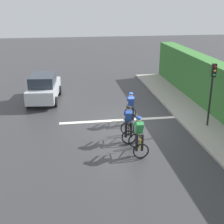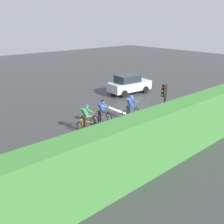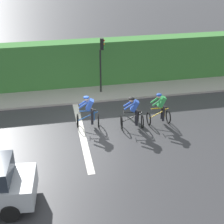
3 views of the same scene
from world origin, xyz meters
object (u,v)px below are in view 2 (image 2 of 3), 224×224
cyclist_lead (86,118)px  cyclist_second (102,112)px  cyclist_mid (130,108)px  car_silver (129,84)px  traffic_light_near_crossing (164,105)px

cyclist_lead → cyclist_second: bearing=-83.3°
cyclist_second → cyclist_mid: (-0.54, -2.08, 0.00)m
cyclist_second → car_silver: car_silver is taller
cyclist_mid → car_silver: bearing=-43.5°
cyclist_lead → traffic_light_near_crossing: (-4.15, -2.19, 1.43)m
cyclist_lead → cyclist_second: size_ratio=1.00×
cyclist_lead → cyclist_mid: (-0.38, -3.48, 0.00)m
cyclist_mid → car_silver: car_silver is taller
cyclist_lead → cyclist_mid: 3.50m
cyclist_second → traffic_light_near_crossing: size_ratio=0.50×
car_silver → traffic_light_near_crossing: bearing=145.8°
cyclist_second → cyclist_mid: same height
cyclist_lead → cyclist_mid: bearing=-96.2°
cyclist_lead → traffic_light_near_crossing: traffic_light_near_crossing is taller
car_silver → cyclist_lead: bearing=118.7°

